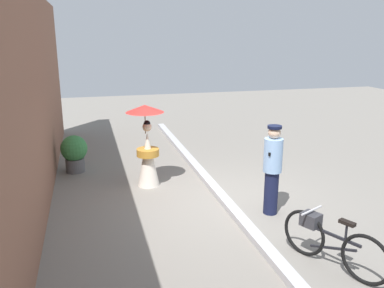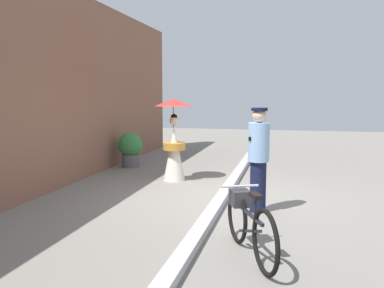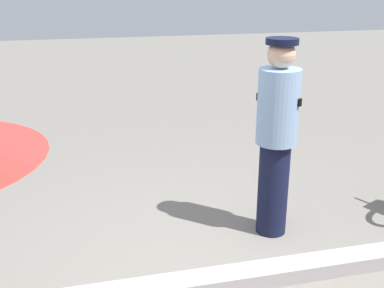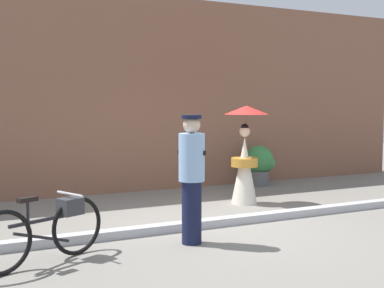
% 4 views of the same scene
% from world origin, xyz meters
% --- Properties ---
extents(ground_plane, '(30.00, 30.00, 0.00)m').
position_xyz_m(ground_plane, '(0.00, 0.00, 0.00)').
color(ground_plane, gray).
extents(building_wall, '(14.00, 0.40, 4.09)m').
position_xyz_m(building_wall, '(0.00, 3.55, 2.04)').
color(building_wall, brown).
rests_on(building_wall, ground_plane).
extents(sidewalk_curb, '(14.00, 0.20, 0.12)m').
position_xyz_m(sidewalk_curb, '(0.00, 0.00, 0.06)').
color(sidewalk_curb, '#B2B2B7').
rests_on(sidewalk_curb, ground_plane).
extents(bicycle_near_officer, '(1.55, 0.76, 0.80)m').
position_xyz_m(bicycle_near_officer, '(-2.47, -0.70, 0.41)').
color(bicycle_near_officer, black).
rests_on(bicycle_near_officer, ground_plane).
extents(person_officer, '(0.34, 0.34, 1.69)m').
position_xyz_m(person_officer, '(-0.63, -0.67, 0.90)').
color(person_officer, '#141938').
rests_on(person_officer, ground_plane).
extents(person_with_parasol, '(0.82, 0.82, 1.80)m').
position_xyz_m(person_with_parasol, '(1.40, 1.32, 0.92)').
color(person_with_parasol, silver).
rests_on(person_with_parasol, ground_plane).
extents(potted_plant_by_door, '(0.65, 0.63, 0.91)m').
position_xyz_m(potted_plant_by_door, '(2.76, 2.89, 0.50)').
color(potted_plant_by_door, '#59595B').
rests_on(potted_plant_by_door, ground_plane).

